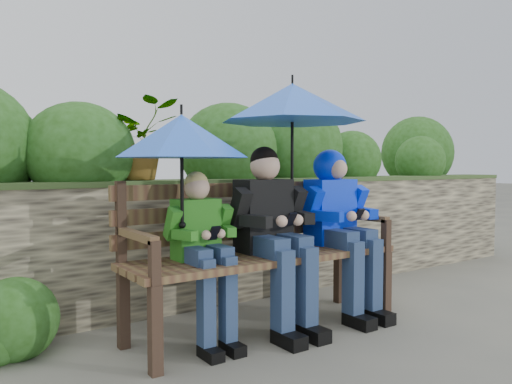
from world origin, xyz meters
TOP-DOWN VIEW (x-y plane):
  - ground at (0.00, 0.00)m, footprint 60.00×60.00m
  - garden_backdrop at (-0.06, 1.57)m, footprint 8.05×2.86m
  - park_bench at (-0.08, -0.06)m, footprint 1.98×0.58m
  - boy_left at (-0.58, -0.15)m, footprint 0.43×0.50m
  - boy_middle at (-0.04, -0.16)m, footprint 0.56×0.65m
  - boy_right at (0.60, -0.15)m, footprint 0.55×0.67m
  - umbrella_left at (-0.72, -0.15)m, footprint 0.82×0.82m
  - umbrella_right at (0.17, -0.11)m, footprint 1.04×1.04m

SIDE VIEW (x-z plane):
  - ground at x=0.00m, z-range 0.00..0.00m
  - park_bench at x=-0.08m, z-range 0.07..1.12m
  - boy_left at x=-0.58m, z-range 0.09..1.20m
  - garden_backdrop at x=-0.06m, z-range -0.25..1.61m
  - boy_middle at x=-0.04m, z-range 0.08..1.36m
  - boy_right at x=0.60m, z-range 0.13..1.39m
  - umbrella_left at x=-0.72m, z-range 0.94..1.70m
  - umbrella_right at x=0.17m, z-range 1.09..2.09m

